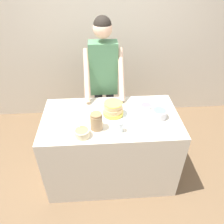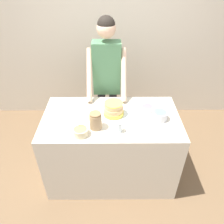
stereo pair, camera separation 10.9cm
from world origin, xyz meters
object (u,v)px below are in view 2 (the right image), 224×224
frosting_bowl_purple (147,108)px  ceramic_plate (65,121)px  drinking_glass (119,127)px  person_baker (107,73)px  frosting_bowl_yellow (81,132)px  stoneware_jar (96,121)px  frosting_bowl_blue (160,115)px  cake (113,110)px

frosting_bowl_purple → ceramic_plate: 0.89m
drinking_glass → frosting_bowl_purple: bearing=46.8°
person_baker → frosting_bowl_purple: (0.45, -0.49, -0.19)m
person_baker → frosting_bowl_yellow: bearing=-105.2°
person_baker → drinking_glass: person_baker is taller
drinking_glass → stoneware_jar: stoneware_jar is taller
person_baker → frosting_bowl_blue: bearing=-48.9°
ceramic_plate → stoneware_jar: bearing=-16.8°
frosting_bowl_blue → frosting_bowl_yellow: (-0.79, -0.24, -0.01)m
drinking_glass → person_baker: bearing=98.4°
cake → frosting_bowl_yellow: (-0.31, -0.31, -0.03)m
stoneware_jar → cake: bearing=49.8°
person_baker → stoneware_jar: 0.79m
ceramic_plate → person_baker: bearing=58.3°
frosting_bowl_blue → frosting_bowl_purple: bearing=125.9°
ceramic_plate → cake: bearing=12.8°
cake → drinking_glass: 0.27m
frosting_bowl_purple → ceramic_plate: frosting_bowl_purple is taller
person_baker → stoneware_jar: bearing=-97.4°
cake → ceramic_plate: cake is taller
stoneware_jar → frosting_bowl_yellow: bearing=-143.1°
person_baker → stoneware_jar: person_baker is taller
frosting_bowl_purple → stoneware_jar: stoneware_jar is taller
person_baker → frosting_bowl_blue: 0.86m
drinking_glass → stoneware_jar: (-0.22, 0.06, 0.03)m
frosting_bowl_yellow → stoneware_jar: (0.14, 0.10, 0.05)m
frosting_bowl_purple → person_baker: bearing=132.5°
person_baker → stoneware_jar: (-0.10, -0.78, -0.13)m
cake → frosting_bowl_blue: (0.48, -0.07, -0.02)m
frosting_bowl_yellow → drinking_glass: 0.37m
frosting_bowl_blue → drinking_glass: drinking_glass is taller
frosting_bowl_yellow → stoneware_jar: 0.18m
stoneware_jar → drinking_glass: bearing=-14.5°
frosting_bowl_yellow → ceramic_plate: frosting_bowl_yellow is taller
cake → frosting_bowl_yellow: frosting_bowl_yellow is taller
person_baker → ceramic_plate: (-0.42, -0.68, -0.21)m
person_baker → ceramic_plate: bearing=-121.7°
drinking_glass → stoneware_jar: 0.23m
cake → stoneware_jar: size_ratio=1.86×
ceramic_plate → frosting_bowl_purple: bearing=12.5°
drinking_glass → ceramic_plate: bearing=164.2°
frosting_bowl_purple → drinking_glass: size_ratio=1.17×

